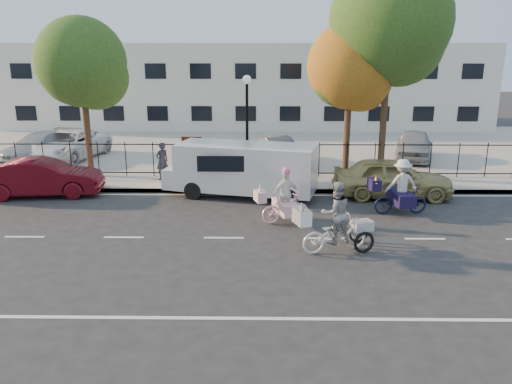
{
  "coord_description": "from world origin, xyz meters",
  "views": [
    {
      "loc": [
        1.16,
        -13.98,
        5.32
      ],
      "look_at": [
        0.95,
        1.2,
        1.1
      ],
      "focal_mm": 35.0,
      "sensor_mm": 36.0,
      "label": 1
    }
  ],
  "objects_px": {
    "lamppost": "(247,109)",
    "zebra_trike": "(335,225)",
    "unicorn_bike": "(285,202)",
    "red_sedan": "(43,178)",
    "gold_sedan": "(392,178)",
    "lot_car_b": "(69,145)",
    "lot_car_c": "(279,150)",
    "lot_car_d": "(414,145)",
    "white_van": "(243,168)",
    "lot_car_a": "(40,147)",
    "bull_bike": "(400,192)",
    "pedestrian": "(162,161)"
  },
  "relations": [
    {
      "from": "gold_sedan",
      "to": "lot_car_c",
      "type": "bearing_deg",
      "value": 39.95
    },
    {
      "from": "pedestrian",
      "to": "lot_car_a",
      "type": "distance_m",
      "value": 7.89
    },
    {
      "from": "pedestrian",
      "to": "lot_car_b",
      "type": "bearing_deg",
      "value": -78.62
    },
    {
      "from": "lot_car_d",
      "to": "zebra_trike",
      "type": "bearing_deg",
      "value": -98.17
    },
    {
      "from": "lot_car_a",
      "to": "lot_car_b",
      "type": "relative_size",
      "value": 0.92
    },
    {
      "from": "unicorn_bike",
      "to": "bull_bike",
      "type": "height_order",
      "value": "bull_bike"
    },
    {
      "from": "zebra_trike",
      "to": "lot_car_a",
      "type": "xyz_separation_m",
      "value": [
        -13.13,
        11.44,
        0.06
      ]
    },
    {
      "from": "lamppost",
      "to": "pedestrian",
      "type": "xyz_separation_m",
      "value": [
        -3.59,
        -0.21,
        -2.17
      ]
    },
    {
      "from": "bull_bike",
      "to": "white_van",
      "type": "relative_size",
      "value": 0.34
    },
    {
      "from": "bull_bike",
      "to": "gold_sedan",
      "type": "height_order",
      "value": "bull_bike"
    },
    {
      "from": "red_sedan",
      "to": "lot_car_c",
      "type": "height_order",
      "value": "red_sedan"
    },
    {
      "from": "lot_car_c",
      "to": "zebra_trike",
      "type": "bearing_deg",
      "value": -101.42
    },
    {
      "from": "red_sedan",
      "to": "bull_bike",
      "type": "bearing_deg",
      "value": -106.37
    },
    {
      "from": "lamppost",
      "to": "lot_car_d",
      "type": "relative_size",
      "value": 1.01
    },
    {
      "from": "unicorn_bike",
      "to": "red_sedan",
      "type": "xyz_separation_m",
      "value": [
        -9.18,
        3.06,
        0.04
      ]
    },
    {
      "from": "unicorn_bike",
      "to": "gold_sedan",
      "type": "distance_m",
      "value": 5.21
    },
    {
      "from": "gold_sedan",
      "to": "lot_car_a",
      "type": "bearing_deg",
      "value": 72.4
    },
    {
      "from": "white_van",
      "to": "lot_car_a",
      "type": "height_order",
      "value": "white_van"
    },
    {
      "from": "bull_bike",
      "to": "red_sedan",
      "type": "height_order",
      "value": "bull_bike"
    },
    {
      "from": "bull_bike",
      "to": "lot_car_b",
      "type": "xyz_separation_m",
      "value": [
        -14.49,
        8.34,
        0.11
      ]
    },
    {
      "from": "red_sedan",
      "to": "lot_car_d",
      "type": "relative_size",
      "value": 1.03
    },
    {
      "from": "lamppost",
      "to": "bull_bike",
      "type": "xyz_separation_m",
      "value": [
        5.36,
        -4.35,
        -2.35
      ]
    },
    {
      "from": "white_van",
      "to": "lot_car_a",
      "type": "bearing_deg",
      "value": 164.29
    },
    {
      "from": "lamppost",
      "to": "lot_car_d",
      "type": "xyz_separation_m",
      "value": [
        8.28,
        4.17,
        -2.23
      ]
    },
    {
      "from": "lot_car_a",
      "to": "lot_car_c",
      "type": "distance_m",
      "value": 11.92
    },
    {
      "from": "lamppost",
      "to": "lot_car_a",
      "type": "relative_size",
      "value": 0.91
    },
    {
      "from": "white_van",
      "to": "lot_car_c",
      "type": "xyz_separation_m",
      "value": [
        1.51,
        5.46,
        -0.35
      ]
    },
    {
      "from": "lot_car_d",
      "to": "lot_car_b",
      "type": "bearing_deg",
      "value": -162.42
    },
    {
      "from": "white_van",
      "to": "gold_sedan",
      "type": "relative_size",
      "value": 1.36
    },
    {
      "from": "zebra_trike",
      "to": "bull_bike",
      "type": "height_order",
      "value": "zebra_trike"
    },
    {
      "from": "unicorn_bike",
      "to": "pedestrian",
      "type": "xyz_separation_m",
      "value": [
        -4.97,
        5.15,
        0.26
      ]
    },
    {
      "from": "lamppost",
      "to": "white_van",
      "type": "xyz_separation_m",
      "value": [
        -0.07,
        -2.3,
        -1.99
      ]
    },
    {
      "from": "zebra_trike",
      "to": "lot_car_b",
      "type": "relative_size",
      "value": 0.45
    },
    {
      "from": "lot_car_b",
      "to": "lamppost",
      "type": "bearing_deg",
      "value": -12.67
    },
    {
      "from": "zebra_trike",
      "to": "lot_car_a",
      "type": "relative_size",
      "value": 0.49
    },
    {
      "from": "bull_bike",
      "to": "gold_sedan",
      "type": "distance_m",
      "value": 2.06
    },
    {
      "from": "bull_bike",
      "to": "pedestrian",
      "type": "bearing_deg",
      "value": 59.77
    },
    {
      "from": "lamppost",
      "to": "zebra_trike",
      "type": "height_order",
      "value": "lamppost"
    },
    {
      "from": "red_sedan",
      "to": "lot_car_a",
      "type": "distance_m",
      "value": 6.53
    },
    {
      "from": "unicorn_bike",
      "to": "lot_car_c",
      "type": "bearing_deg",
      "value": -17.87
    },
    {
      "from": "unicorn_bike",
      "to": "lot_car_b",
      "type": "height_order",
      "value": "unicorn_bike"
    },
    {
      "from": "bull_bike",
      "to": "pedestrian",
      "type": "relative_size",
      "value": 1.31
    },
    {
      "from": "pedestrian",
      "to": "lot_car_a",
      "type": "height_order",
      "value": "pedestrian"
    },
    {
      "from": "zebra_trike",
      "to": "lot_car_a",
      "type": "height_order",
      "value": "zebra_trike"
    },
    {
      "from": "gold_sedan",
      "to": "lot_car_d",
      "type": "distance_m",
      "value": 7.01
    },
    {
      "from": "red_sedan",
      "to": "lot_car_a",
      "type": "height_order",
      "value": "lot_car_a"
    },
    {
      "from": "red_sedan",
      "to": "pedestrian",
      "type": "bearing_deg",
      "value": -71.16
    },
    {
      "from": "gold_sedan",
      "to": "lot_car_b",
      "type": "distance_m",
      "value": 16.01
    },
    {
      "from": "zebra_trike",
      "to": "lot_car_d",
      "type": "height_order",
      "value": "zebra_trike"
    },
    {
      "from": "red_sedan",
      "to": "gold_sedan",
      "type": "height_order",
      "value": "gold_sedan"
    }
  ]
}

